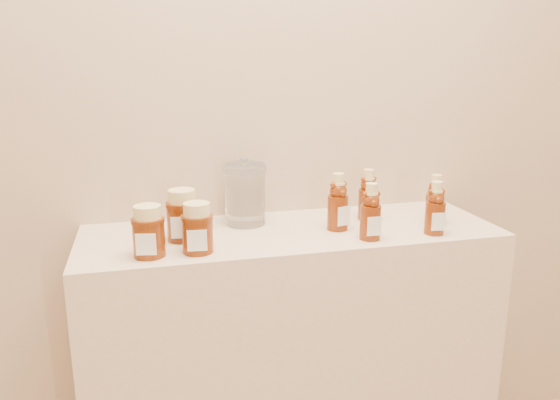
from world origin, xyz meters
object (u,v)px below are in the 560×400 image
object	(u,v)px
display_table	(291,368)
honey_jar_left	(148,231)
glass_canister	(245,192)
bear_bottle_back_left	(338,198)
bear_bottle_front_left	(371,208)

from	to	relation	value
display_table	honey_jar_left	world-z (taller)	honey_jar_left
display_table	glass_canister	xyz separation A→B (m)	(-0.12, 0.10, 0.55)
display_table	honey_jar_left	bearing A→B (deg)	-163.63
bear_bottle_back_left	glass_canister	xyz separation A→B (m)	(-0.25, 0.12, 0.00)
glass_canister	bear_bottle_back_left	bearing A→B (deg)	-26.11
display_table	honey_jar_left	size ratio (longest dim) A/B	9.16
bear_bottle_front_left	honey_jar_left	distance (m)	0.59
glass_canister	bear_bottle_front_left	bearing A→B (deg)	-36.48
display_table	bear_bottle_front_left	world-z (taller)	bear_bottle_front_left
display_table	bear_bottle_back_left	distance (m)	0.56
bear_bottle_front_left	glass_canister	xyz separation A→B (m)	(-0.30, 0.23, 0.01)
bear_bottle_back_left	honey_jar_left	bearing A→B (deg)	174.07
bear_bottle_front_left	glass_canister	bearing A→B (deg)	144.47
bear_bottle_back_left	glass_canister	bearing A→B (deg)	138.13
bear_bottle_back_left	honey_jar_left	distance (m)	0.54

